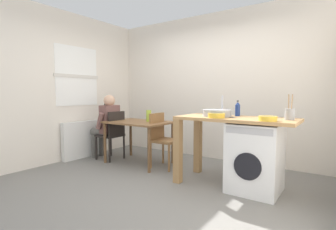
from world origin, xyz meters
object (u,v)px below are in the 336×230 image
at_px(dining_table, 139,127).
at_px(chair_person_seat, 113,133).
at_px(utensil_crock, 290,114).
at_px(bottle_tall_green, 238,109).
at_px(vase, 149,116).
at_px(mixing_bowl, 216,115).
at_px(chair_opposite, 162,137).
at_px(washing_machine, 255,157).
at_px(colander, 268,118).
at_px(seated_person, 107,123).

height_order(dining_table, chair_person_seat, chair_person_seat).
bearing_deg(utensil_crock, bottle_tall_green, 167.49).
bearing_deg(vase, mixing_bowl, -17.17).
bearing_deg(mixing_bowl, dining_table, 167.66).
bearing_deg(chair_opposite, dining_table, -85.41).
distance_m(chair_opposite, washing_machine, 1.60).
height_order(washing_machine, colander, colander).
relative_size(dining_table, seated_person, 0.92).
bearing_deg(chair_person_seat, colander, -95.28).
bearing_deg(chair_opposite, washing_machine, 81.40).
bearing_deg(dining_table, vase, 33.69).
relative_size(chair_person_seat, colander, 4.50).
xyz_separation_m(chair_person_seat, mixing_bowl, (2.17, -0.25, 0.45)).
bearing_deg(chair_person_seat, washing_machine, -90.92).
bearing_deg(chair_opposite, mixing_bowl, 69.40).
height_order(seated_person, utensil_crock, utensil_crock).
height_order(dining_table, washing_machine, washing_machine).
distance_m(chair_person_seat, chair_opposite, 1.03).
xyz_separation_m(dining_table, washing_machine, (2.06, -0.16, -0.21)).
relative_size(chair_opposite, utensil_crock, 3.00).
relative_size(washing_machine, vase, 4.34).
xyz_separation_m(seated_person, colander, (2.96, -0.28, 0.28)).
xyz_separation_m(chair_opposite, bottle_tall_green, (1.28, -0.00, 0.51)).
height_order(washing_machine, bottle_tall_green, bottle_tall_green).
height_order(seated_person, colander, seated_person).
height_order(dining_table, chair_opposite, chair_opposite).
distance_m(chair_person_seat, utensil_crock, 3.02).
distance_m(bottle_tall_green, mixing_bowl, 0.43).
bearing_deg(seated_person, colander, -94.99).
bearing_deg(washing_machine, dining_table, 175.64).
xyz_separation_m(utensil_crock, vase, (-2.28, 0.21, -0.15)).
distance_m(washing_machine, utensil_crock, 0.67).
height_order(chair_person_seat, washing_machine, chair_person_seat).
bearing_deg(seated_person, dining_table, -81.66).
bearing_deg(chair_person_seat, bottle_tall_green, -86.05).
distance_m(bottle_tall_green, vase, 1.61).
bearing_deg(utensil_crock, washing_machine, -171.90).
relative_size(seated_person, utensil_crock, 4.01).
height_order(mixing_bowl, utensil_crock, utensil_crock).
bearing_deg(washing_machine, chair_person_seat, 178.75).
distance_m(dining_table, chair_person_seat, 0.57).
bearing_deg(chair_person_seat, vase, -73.60).
relative_size(chair_person_seat, seated_person, 0.75).
xyz_separation_m(mixing_bowl, colander, (0.63, -0.02, -0.00)).
relative_size(chair_opposite, seated_person, 0.75).
relative_size(dining_table, mixing_bowl, 5.12).
bearing_deg(dining_table, utensil_crock, -2.47).
height_order(chair_person_seat, chair_opposite, same).
xyz_separation_m(washing_machine, bottle_tall_green, (-0.31, 0.20, 0.59)).
bearing_deg(vase, bottle_tall_green, -1.95).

